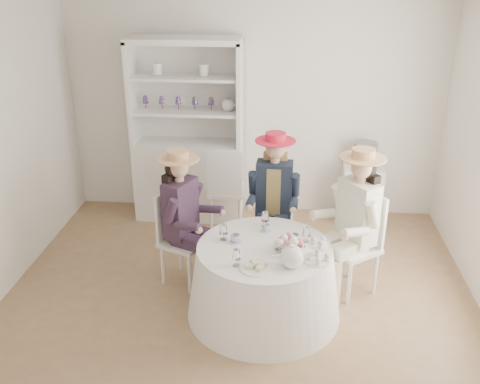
{
  "coord_description": "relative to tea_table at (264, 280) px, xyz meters",
  "views": [
    {
      "loc": [
        0.39,
        -4.3,
        2.99
      ],
      "look_at": [
        0.0,
        0.1,
        1.05
      ],
      "focal_mm": 40.0,
      "sensor_mm": 36.0,
      "label": 1
    }
  ],
  "objects": [
    {
      "name": "ground",
      "position": [
        -0.24,
        0.23,
        -0.34
      ],
      "size": [
        4.5,
        4.5,
        0.0
      ],
      "primitive_type": "plane",
      "color": "olive",
      "rests_on": "ground"
    },
    {
      "name": "wall_back",
      "position": [
        -0.24,
        2.23,
        1.01
      ],
      "size": [
        4.5,
        0.0,
        4.5
      ],
      "primitive_type": "plane",
      "rotation": [
        1.57,
        0.0,
        0.0
      ],
      "color": "white",
      "rests_on": "ground"
    },
    {
      "name": "wall_front",
      "position": [
        -0.24,
        -1.77,
        1.01
      ],
      "size": [
        4.5,
        0.0,
        4.5
      ],
      "primitive_type": "plane",
      "rotation": [
        -1.57,
        0.0,
        0.0
      ],
      "color": "white",
      "rests_on": "ground"
    },
    {
      "name": "tea_table",
      "position": [
        0.0,
        0.0,
        0.0
      ],
      "size": [
        1.39,
        1.39,
        0.68
      ],
      "rotation": [
        0.0,
        0.0,
        -0.37
      ],
      "color": "white",
      "rests_on": "ground"
    },
    {
      "name": "hutch",
      "position": [
        -1.01,
        1.96,
        0.44
      ],
      "size": [
        1.34,
        0.6,
        2.18
      ],
      "rotation": [
        0.0,
        0.0,
        0.09
      ],
      "color": "silver",
      "rests_on": "ground"
    },
    {
      "name": "side_table",
      "position": [
        1.09,
        1.98,
        0.03
      ],
      "size": [
        0.49,
        0.49,
        0.73
      ],
      "primitive_type": "cube",
      "rotation": [
        0.0,
        0.0,
        -0.04
      ],
      "color": "silver",
      "rests_on": "ground"
    },
    {
      "name": "hatbox",
      "position": [
        1.09,
        1.98,
        0.53
      ],
      "size": [
        0.29,
        0.29,
        0.28
      ],
      "primitive_type": "cylinder",
      "rotation": [
        0.0,
        0.0,
        -0.02
      ],
      "color": "black",
      "rests_on": "side_table"
    },
    {
      "name": "guest_left",
      "position": [
        -0.8,
        0.45,
        0.44
      ],
      "size": [
        0.58,
        0.53,
        1.38
      ],
      "rotation": [
        0.0,
        0.0,
        1.16
      ],
      "color": "silver",
      "rests_on": "ground"
    },
    {
      "name": "guest_mid",
      "position": [
        0.05,
        0.92,
        0.47
      ],
      "size": [
        0.52,
        0.54,
        1.42
      ],
      "rotation": [
        0.0,
        0.0,
        -0.05
      ],
      "color": "silver",
      "rests_on": "ground"
    },
    {
      "name": "guest_right",
      "position": [
        0.81,
        0.43,
        0.48
      ],
      "size": [
        0.62,
        0.6,
        1.46
      ],
      "rotation": [
        0.0,
        0.0,
        -0.93
      ],
      "color": "silver",
      "rests_on": "ground"
    },
    {
      "name": "spare_chair",
      "position": [
        -0.52,
        1.6,
        0.21
      ],
      "size": [
        0.44,
        0.44,
        1.02
      ],
      "rotation": [
        0.0,
        0.0,
        3.2
      ],
      "color": "silver",
      "rests_on": "ground"
    },
    {
      "name": "teacup_a",
      "position": [
        -0.26,
        0.06,
        0.38
      ],
      "size": [
        0.1,
        0.1,
        0.07
      ],
      "primitive_type": "imported",
      "rotation": [
        0.0,
        0.0,
        0.19
      ],
      "color": "white",
      "rests_on": "tea_table"
    },
    {
      "name": "teacup_b",
      "position": [
        0.0,
        0.29,
        0.37
      ],
      "size": [
        0.07,
        0.07,
        0.06
      ],
      "primitive_type": "imported",
      "rotation": [
        0.0,
        0.0,
        0.07
      ],
      "color": "white",
      "rests_on": "tea_table"
    },
    {
      "name": "teacup_c",
      "position": [
        0.26,
        0.1,
        0.38
      ],
      "size": [
        0.11,
        0.11,
        0.07
      ],
      "primitive_type": "imported",
      "rotation": [
        0.0,
        0.0,
        0.27
      ],
      "color": "white",
      "rests_on": "tea_table"
    },
    {
      "name": "flower_bowl",
      "position": [
        0.21,
        -0.05,
        0.37
      ],
      "size": [
        0.31,
        0.31,
        0.06
      ],
      "primitive_type": "imported",
      "rotation": [
        0.0,
        0.0,
        0.43
      ],
      "color": "white",
      "rests_on": "tea_table"
    },
    {
      "name": "flower_arrangement",
      "position": [
        0.21,
        -0.05,
        0.43
      ],
      "size": [
        0.19,
        0.19,
        0.07
      ],
      "rotation": [
        0.0,
        0.0,
        0.29
      ],
      "color": "#CC6672",
      "rests_on": "tea_table"
    },
    {
      "name": "table_teapot",
      "position": [
        0.24,
        -0.3,
        0.43
      ],
      "size": [
        0.28,
        0.2,
        0.21
      ],
      "rotation": [
        0.0,
        0.0,
        0.26
      ],
      "color": "white",
      "rests_on": "tea_table"
    },
    {
      "name": "sandwich_plate",
      "position": [
        -0.05,
        -0.35,
        0.36
      ],
      "size": [
        0.28,
        0.28,
        0.06
      ],
      "rotation": [
        0.0,
        0.0,
        -0.05
      ],
      "color": "white",
      "rests_on": "tea_table"
    },
    {
      "name": "cupcake_stand",
      "position": [
        0.45,
        -0.19,
        0.42
      ],
      "size": [
        0.22,
        0.22,
        0.21
      ],
      "rotation": [
        0.0,
        0.0,
        -0.2
      ],
      "color": "white",
      "rests_on": "tea_table"
    },
    {
      "name": "stemware_set",
      "position": [
        0.0,
        -0.0,
        0.42
      ],
      "size": [
        0.81,
        0.79,
        0.15
      ],
      "color": "white",
      "rests_on": "tea_table"
    }
  ]
}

